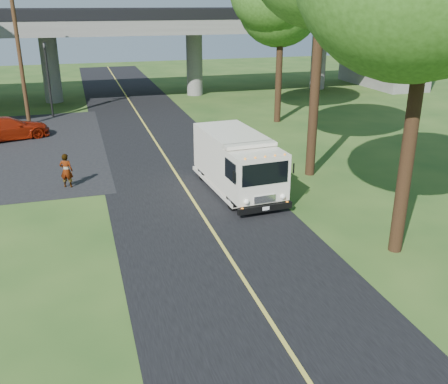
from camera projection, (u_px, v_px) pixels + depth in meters
name	position (u px, v px, depth m)	size (l,w,h in m)	color
ground	(250.00, 290.00, 14.43)	(120.00, 120.00, 0.00)	#274B1B
road	(180.00, 180.00, 23.38)	(7.00, 90.00, 0.02)	black
lane_line	(180.00, 179.00, 23.37)	(0.12, 90.00, 0.01)	gold
overpass	(124.00, 43.00, 41.45)	(54.00, 10.00, 7.30)	slate
traffic_signal	(48.00, 72.00, 34.97)	(0.18, 0.22, 5.20)	black
utility_pole	(20.00, 55.00, 32.28)	(1.60, 0.26, 9.00)	#472D19
step_van	(237.00, 161.00, 21.49)	(2.63, 6.19, 2.54)	silver
red_sedan	(8.00, 128.00, 29.96)	(1.92, 4.72, 1.37)	maroon
pedestrian	(66.00, 171.00, 22.15)	(0.58, 0.38, 1.58)	gray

